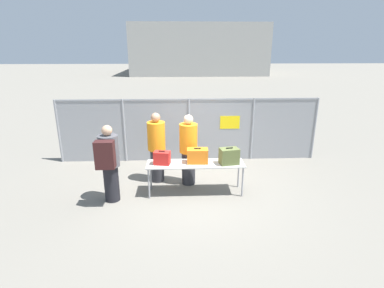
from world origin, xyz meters
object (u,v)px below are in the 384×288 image
at_px(traveler_hooded, 109,161).
at_px(security_worker_near, 188,149).
at_px(suitcase_orange, 197,156).
at_px(suitcase_red, 162,158).
at_px(inspection_table, 195,165).
at_px(suitcase_olive, 229,156).
at_px(utility_trailer, 221,127).
at_px(security_worker_far, 157,147).

xyz_separation_m(traveler_hooded, security_worker_near, (1.79, 0.88, -0.04)).
bearing_deg(suitcase_orange, suitcase_red, -175.66).
xyz_separation_m(inspection_table, suitcase_red, (-0.78, -0.02, 0.21)).
xyz_separation_m(suitcase_red, traveler_hooded, (-1.15, -0.33, 0.06)).
bearing_deg(security_worker_near, suitcase_olive, 142.74).
bearing_deg(utility_trailer, traveler_hooded, -122.44).
relative_size(suitcase_red, suitcase_olive, 0.85).
xyz_separation_m(suitcase_orange, traveler_hooded, (-1.98, -0.39, 0.05)).
bearing_deg(utility_trailer, security_worker_near, -108.88).
bearing_deg(inspection_table, suitcase_red, -178.35).
distance_m(suitcase_orange, utility_trailer, 4.85).
relative_size(suitcase_red, suitcase_orange, 0.81).
height_order(suitcase_orange, security_worker_far, security_worker_far).
distance_m(traveler_hooded, utility_trailer, 6.02).
distance_m(suitcase_olive, traveler_hooded, 2.73).
height_order(inspection_table, suitcase_olive, suitcase_olive).
bearing_deg(traveler_hooded, suitcase_olive, 1.97).
bearing_deg(utility_trailer, suitcase_red, -113.58).
bearing_deg(utility_trailer, suitcase_orange, -104.79).
xyz_separation_m(inspection_table, utility_trailer, (1.28, 4.70, -0.29)).
height_order(suitcase_orange, suitcase_olive, suitcase_olive).
bearing_deg(inspection_table, suitcase_orange, 40.00).
height_order(suitcase_olive, traveler_hooded, traveler_hooded).
relative_size(security_worker_near, utility_trailer, 0.45).
xyz_separation_m(suitcase_red, security_worker_far, (-0.18, 0.76, 0.02)).
bearing_deg(security_worker_far, suitcase_red, 96.97).
distance_m(inspection_table, traveler_hooded, 1.99).
height_order(suitcase_red, suitcase_olive, suitcase_olive).
bearing_deg(traveler_hooded, suitcase_orange, 7.08).
bearing_deg(utility_trailer, inspection_table, -105.21).
bearing_deg(suitcase_red, security_worker_near, 41.07).
relative_size(security_worker_far, utility_trailer, 0.45).
bearing_deg(security_worker_far, inspection_table, 136.49).
bearing_deg(suitcase_orange, security_worker_near, 111.77).
distance_m(inspection_table, suitcase_red, 0.81).
bearing_deg(security_worker_near, utility_trailer, -113.60).
height_order(suitcase_olive, utility_trailer, suitcase_olive).
xyz_separation_m(inspection_table, traveler_hooded, (-1.93, -0.35, 0.27)).
bearing_deg(security_worker_near, security_worker_far, -18.79).
bearing_deg(suitcase_orange, traveler_hooded, -168.81).
relative_size(traveler_hooded, security_worker_far, 0.98).
relative_size(suitcase_olive, security_worker_near, 0.26).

